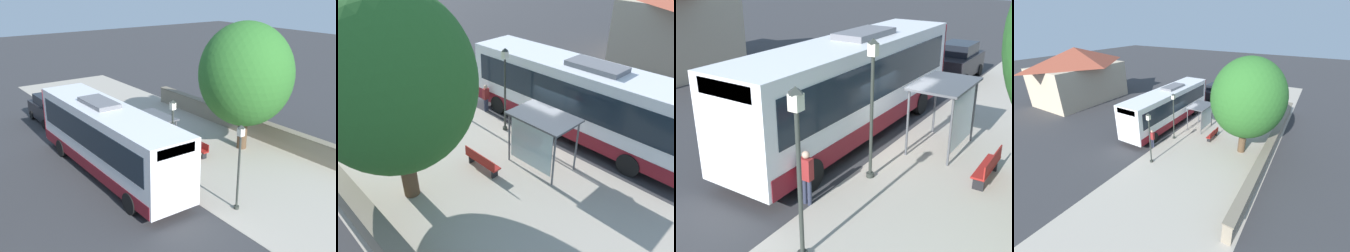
% 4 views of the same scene
% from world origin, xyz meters
% --- Properties ---
extents(ground_plane, '(120.00, 120.00, 0.00)m').
position_xyz_m(ground_plane, '(0.00, 0.00, 0.00)').
color(ground_plane, '#353538').
rests_on(ground_plane, ground).
extents(bus, '(2.68, 11.80, 3.82)m').
position_xyz_m(bus, '(1.72, -0.27, 1.97)').
color(bus, white).
rests_on(bus, ground).
extents(bus_shelter, '(1.78, 2.70, 2.41)m').
position_xyz_m(bus_shelter, '(-1.69, -0.96, 2.01)').
color(bus_shelter, '#515459').
rests_on(bus_shelter, ground).
extents(pedestrian, '(0.34, 0.22, 1.60)m').
position_xyz_m(pedestrian, '(0.13, 4.51, 0.93)').
color(pedestrian, '#2D3347').
rests_on(pedestrian, ground).
extents(bench, '(0.40, 1.82, 0.88)m').
position_xyz_m(bench, '(-3.62, 0.51, 0.48)').
color(bench, maroon).
rests_on(bench, ground).
extents(street_lamp_near, '(0.28, 0.28, 4.01)m').
position_xyz_m(street_lamp_near, '(-1.15, 6.33, 2.39)').
color(street_lamp_near, '#2D332D').
rests_on(street_lamp_near, ground).
extents(street_lamp_far, '(0.28, 0.28, 4.27)m').
position_xyz_m(street_lamp_far, '(-0.55, 2.27, 2.53)').
color(street_lamp_far, '#2D332D').
rests_on(street_lamp_far, ground).
extents(parked_car_behind_bus, '(1.98, 3.92, 1.96)m').
position_xyz_m(parked_car_behind_bus, '(1.16, -10.43, 0.95)').
color(parked_car_behind_bus, black).
rests_on(parked_car_behind_bus, ground).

